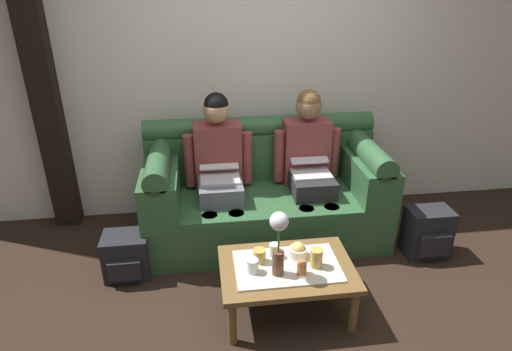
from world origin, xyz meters
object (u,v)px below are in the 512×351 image
at_px(cup_near_left, 316,258).
at_px(couch, 264,192).
at_px(person_right, 309,160).
at_px(cup_far_left, 302,268).
at_px(coffee_table, 287,272).
at_px(cup_near_right, 274,250).
at_px(cup_far_right, 253,266).
at_px(snack_bowl, 298,251).
at_px(backpack_right, 427,233).
at_px(person_left, 219,164).
at_px(flower_vase, 279,237).
at_px(backpack_left, 127,256).
at_px(cup_far_center, 260,256).

bearing_deg(cup_near_left, couch, 100.07).
distance_m(person_right, cup_far_left, 1.15).
relative_size(couch, coffee_table, 2.26).
bearing_deg(cup_near_right, cup_far_right, -138.50).
bearing_deg(snack_bowl, backpack_right, 19.09).
relative_size(person_left, cup_far_left, 14.25).
height_order(couch, cup_far_right, couch).
bearing_deg(snack_bowl, cup_far_left, -95.17).
bearing_deg(snack_bowl, cup_far_right, -159.06).
xyz_separation_m(couch, cup_near_right, (-0.07, -0.88, 0.03)).
xyz_separation_m(couch, cup_far_left, (0.07, -1.08, 0.03)).
relative_size(flower_vase, cup_far_left, 5.09).
relative_size(coffee_table, cup_near_right, 9.10).
xyz_separation_m(coffee_table, cup_near_left, (0.18, -0.03, 0.12)).
bearing_deg(cup_far_left, flower_vase, 172.58).
height_order(flower_vase, backpack_left, flower_vase).
xyz_separation_m(person_left, backpack_right, (1.60, -0.51, -0.46)).
relative_size(flower_vase, cup_far_center, 4.85).
xyz_separation_m(flower_vase, cup_far_right, (-0.15, 0.04, -0.22)).
bearing_deg(cup_near_left, person_right, 79.47).
xyz_separation_m(couch, snack_bowl, (0.09, -0.90, 0.03)).
bearing_deg(couch, snack_bowl, -84.37).
bearing_deg(cup_far_center, couch, 79.60).
height_order(cup_near_left, backpack_left, cup_near_left).
bearing_deg(person_right, cup_far_center, -120.34).
relative_size(snack_bowl, cup_far_left, 1.44).
bearing_deg(cup_far_center, snack_bowl, 4.69).
bearing_deg(cup_far_right, cup_far_left, -11.02).
height_order(cup_near_left, cup_far_left, cup_near_left).
relative_size(cup_far_left, backpack_right, 0.22).
xyz_separation_m(flower_vase, cup_far_center, (-0.10, 0.14, -0.22)).
xyz_separation_m(coffee_table, cup_far_left, (0.07, -0.09, 0.10)).
bearing_deg(snack_bowl, cup_far_center, -175.31).
distance_m(flower_vase, backpack_left, 1.27).
relative_size(person_right, cup_near_left, 9.89).
bearing_deg(flower_vase, snack_bowl, 44.54).
distance_m(coffee_table, backpack_right, 1.33).
relative_size(person_right, backpack_right, 3.10).
bearing_deg(snack_bowl, flower_vase, -135.46).
bearing_deg(person_left, cup_near_left, -61.55).
height_order(person_right, cup_far_left, person_right).
distance_m(cup_near_left, cup_near_right, 0.28).
relative_size(person_left, cup_near_left, 9.89).
xyz_separation_m(coffee_table, cup_near_right, (-0.07, 0.11, 0.10)).
height_order(person_right, cup_near_right, person_right).
relative_size(couch, cup_near_right, 20.60).
bearing_deg(cup_far_right, person_left, 97.94).
height_order(person_left, backpack_left, person_left).
xyz_separation_m(flower_vase, backpack_left, (-1.02, 0.60, -0.46)).
height_order(flower_vase, cup_far_center, flower_vase).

